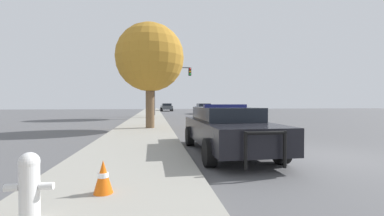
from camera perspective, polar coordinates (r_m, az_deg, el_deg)
name	(u,v)px	position (r m, az deg, el deg)	size (l,w,h in m)	color
ground_plane	(320,157)	(7.98, 26.52, -9.66)	(110.00, 110.00, 0.00)	#565659
sidewalk_left	(130,160)	(6.61, -13.70, -11.25)	(3.00, 110.00, 0.13)	#99968C
police_car	(227,128)	(7.67, 7.77, -4.45)	(2.08, 4.99, 1.43)	black
fire_hydrant	(29,184)	(3.60, -32.42, -14.08)	(0.52, 0.23, 0.78)	white
traffic_light	(169,80)	(28.82, -5.13, 6.17)	(4.20, 0.35, 5.45)	#424247
car_background_oncoming	(204,108)	(34.08, 2.61, -0.06)	(2.10, 4.46, 1.39)	#333856
car_background_distant	(166,107)	(45.91, -5.70, 0.24)	(2.14, 4.72, 1.37)	#474C51
tree_sidewalk_mid	(152,61)	(24.52, -8.96, 10.35)	(4.11, 4.11, 7.35)	#4C3823
tree_sidewalk_near	(150,58)	(14.24, -9.34, 10.95)	(3.67, 3.67, 5.64)	brown
traffic_cone	(103,177)	(4.18, -19.14, -14.21)	(0.29, 0.29, 0.50)	orange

